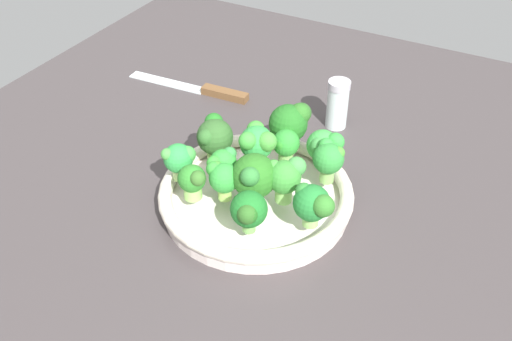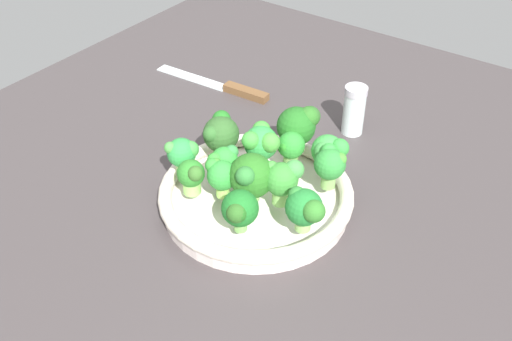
% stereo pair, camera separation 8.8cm
% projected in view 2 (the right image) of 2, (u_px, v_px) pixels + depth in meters
% --- Properties ---
extents(ground_plane, '(1.30, 1.30, 0.03)m').
position_uv_depth(ground_plane, '(278.00, 209.00, 0.93)').
color(ground_plane, '#3E3738').
extents(bowl, '(0.30, 0.30, 0.04)m').
position_uv_depth(bowl, '(256.00, 196.00, 0.91)').
color(bowl, silver).
rests_on(bowl, ground_plane).
extents(broccoli_floret_0, '(0.06, 0.05, 0.06)m').
position_uv_depth(broccoli_floret_0, '(305.00, 208.00, 0.80)').
color(broccoli_floret_0, '#94CA69').
rests_on(broccoli_floret_0, bowl).
extents(broccoli_floret_1, '(0.06, 0.05, 0.07)m').
position_uv_depth(broccoli_floret_1, '(281.00, 178.00, 0.84)').
color(broccoli_floret_1, '#80C05B').
rests_on(broccoli_floret_1, bowl).
extents(broccoli_floret_2, '(0.05, 0.04, 0.06)m').
position_uv_depth(broccoli_floret_2, '(192.00, 175.00, 0.86)').
color(broccoli_floret_2, '#92D464').
rests_on(broccoli_floret_2, bowl).
extents(broccoli_floret_3, '(0.04, 0.04, 0.06)m').
position_uv_depth(broccoli_floret_3, '(291.00, 146.00, 0.92)').
color(broccoli_floret_3, '#78B057').
rests_on(broccoli_floret_3, bowl).
extents(broccoli_floret_4, '(0.05, 0.04, 0.06)m').
position_uv_depth(broccoli_floret_4, '(221.00, 175.00, 0.86)').
color(broccoli_floret_4, '#95CA58').
rests_on(broccoli_floret_4, bowl).
extents(broccoli_floret_5, '(0.04, 0.05, 0.06)m').
position_uv_depth(broccoli_floret_5, '(224.00, 161.00, 0.89)').
color(broccoli_floret_5, '#77B74E').
rests_on(broccoli_floret_5, bowl).
extents(broccoli_floret_6, '(0.05, 0.06, 0.06)m').
position_uv_depth(broccoli_floret_6, '(239.00, 210.00, 0.80)').
color(broccoli_floret_6, '#79BB5B').
rests_on(broccoli_floret_6, bowl).
extents(broccoli_floret_7, '(0.06, 0.06, 0.07)m').
position_uv_depth(broccoli_floret_7, '(261.00, 142.00, 0.91)').
color(broccoli_floret_7, '#95C961').
rests_on(broccoli_floret_7, bowl).
extents(broccoli_floret_8, '(0.05, 0.05, 0.06)m').
position_uv_depth(broccoli_floret_8, '(182.00, 153.00, 0.90)').
color(broccoli_floret_8, '#A1CB74').
rests_on(broccoli_floret_8, bowl).
extents(broccoli_floret_9, '(0.06, 0.05, 0.06)m').
position_uv_depth(broccoli_floret_9, '(329.00, 151.00, 0.91)').
color(broccoli_floret_9, '#77C355').
rests_on(broccoli_floret_9, bowl).
extents(broccoli_floret_10, '(0.06, 0.07, 0.08)m').
position_uv_depth(broccoli_floret_10, '(299.00, 124.00, 0.94)').
color(broccoli_floret_10, '#95CF5E').
rests_on(broccoli_floret_10, bowl).
extents(broccoli_floret_11, '(0.07, 0.07, 0.08)m').
position_uv_depth(broccoli_floret_11, '(252.00, 176.00, 0.85)').
color(broccoli_floret_11, '#90CC6B').
rests_on(broccoli_floret_11, bowl).
extents(broccoli_floret_12, '(0.06, 0.06, 0.07)m').
position_uv_depth(broccoli_floret_12, '(220.00, 134.00, 0.93)').
color(broccoli_floret_12, '#86C056').
rests_on(broccoli_floret_12, bowl).
extents(broccoli_floret_13, '(0.05, 0.05, 0.07)m').
position_uv_depth(broccoli_floret_13, '(330.00, 164.00, 0.87)').
color(broccoli_floret_13, '#7EB05B').
rests_on(broccoli_floret_13, bowl).
extents(knife, '(0.27, 0.04, 0.01)m').
position_uv_depth(knife, '(226.00, 87.00, 1.20)').
color(knife, silver).
rests_on(knife, ground_plane).
extents(pepper_shaker, '(0.04, 0.04, 0.09)m').
position_uv_depth(pepper_shaker, '(352.00, 109.00, 1.05)').
color(pepper_shaker, silver).
rests_on(pepper_shaker, ground_plane).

